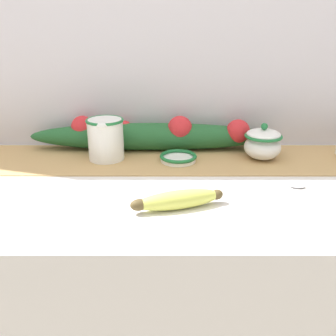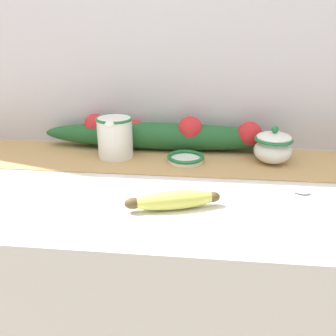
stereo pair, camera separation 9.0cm
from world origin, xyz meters
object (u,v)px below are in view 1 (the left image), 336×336
(cream_pitcher, at_px, (107,138))
(small_dish, at_px, (179,158))
(sugar_bowl, at_px, (264,143))
(banana, at_px, (179,200))
(spoon, at_px, (294,185))

(cream_pitcher, distance_m, small_dish, 0.22)
(sugar_bowl, height_order, banana, sugar_bowl)
(banana, height_order, spoon, banana)
(banana, bearing_deg, sugar_bowl, 50.50)
(small_dish, distance_m, spoon, 0.33)
(sugar_bowl, relative_size, small_dish, 1.01)
(sugar_bowl, distance_m, small_dish, 0.25)
(cream_pitcher, xyz_separation_m, spoon, (0.49, -0.20, -0.06))
(cream_pitcher, xyz_separation_m, banana, (0.20, -0.31, -0.05))
(sugar_bowl, bearing_deg, cream_pitcher, 179.81)
(sugar_bowl, distance_m, spoon, 0.20)
(cream_pitcher, bearing_deg, spoon, -21.78)
(cream_pitcher, xyz_separation_m, sugar_bowl, (0.45, -0.00, -0.02))
(sugar_bowl, distance_m, banana, 0.40)
(cream_pitcher, height_order, sugar_bowl, cream_pitcher)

